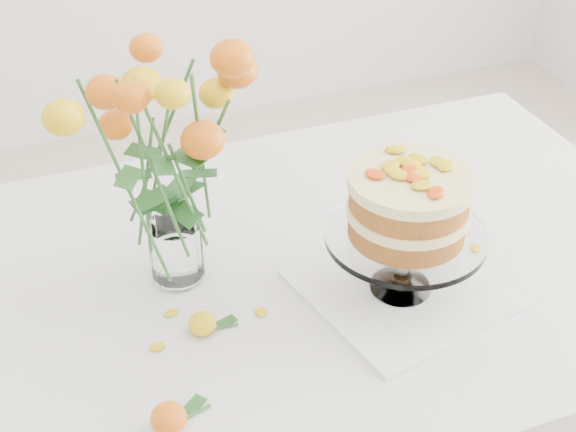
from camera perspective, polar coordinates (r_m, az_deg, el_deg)
table at (r=1.49m, az=1.28°, el=-5.74°), size 1.43×0.93×0.76m
napkin at (r=1.38m, az=7.95°, el=-5.21°), size 0.36×0.36×0.01m
cake_stand at (r=1.29m, az=8.53°, el=0.36°), size 0.26×0.26×0.24m
rose_vase at (r=1.26m, az=-8.71°, el=5.11°), size 0.34×0.34×0.46m
loose_rose_near at (r=1.29m, az=-6.10°, el=-7.63°), size 0.08×0.04×0.04m
loose_rose_far at (r=1.16m, az=-8.46°, el=-14.03°), size 0.09×0.05×0.04m
stray_petal_a at (r=1.33m, az=-1.91°, el=-6.84°), size 0.03×0.02×0.00m
stray_petal_b at (r=1.33m, az=2.76°, el=-6.90°), size 0.03×0.02×0.00m
stray_petal_c at (r=1.32m, az=5.05°, el=-7.56°), size 0.03×0.02×0.00m
stray_petal_d at (r=1.34m, az=-8.30°, el=-6.84°), size 0.03×0.02×0.00m
stray_petal_e at (r=1.29m, az=-9.29°, el=-9.19°), size 0.03×0.02×0.00m
stray_petal_f at (r=1.50m, az=13.19°, el=-2.41°), size 0.03×0.02×0.00m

